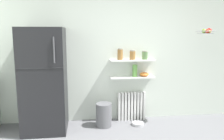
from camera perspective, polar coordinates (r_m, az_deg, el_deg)
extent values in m
cube|color=silver|center=(4.37, 1.34, 4.24)|extent=(7.04, 0.10, 2.60)
cube|color=black|center=(4.04, -16.67, -2.47)|extent=(0.72, 0.71, 1.78)
cube|color=#262628|center=(3.65, -17.79, 0.42)|extent=(0.71, 0.01, 0.01)
cylinder|color=#4C4C51|center=(3.57, -14.39, 4.90)|extent=(0.02, 0.02, 0.40)
cube|color=white|center=(4.46, 1.78, -9.13)|extent=(0.04, 0.12, 0.55)
cube|color=white|center=(4.47, 2.57, -9.10)|extent=(0.04, 0.12, 0.55)
cube|color=white|center=(4.48, 3.36, -9.06)|extent=(0.04, 0.12, 0.55)
cube|color=white|center=(4.49, 4.14, -9.02)|extent=(0.04, 0.12, 0.55)
cube|color=white|center=(4.50, 4.92, -8.98)|extent=(0.04, 0.12, 0.55)
cube|color=white|center=(4.51, 5.69, -8.94)|extent=(0.04, 0.12, 0.55)
cube|color=white|center=(4.53, 6.46, -8.90)|extent=(0.04, 0.12, 0.55)
cube|color=white|center=(4.54, 7.22, -8.85)|extent=(0.04, 0.12, 0.55)
cube|color=white|center=(4.56, 7.98, -8.81)|extent=(0.04, 0.12, 0.55)
cube|color=white|center=(4.33, 5.10, -1.82)|extent=(0.85, 0.22, 0.02)
cube|color=white|center=(4.27, 5.17, 2.45)|extent=(0.85, 0.22, 0.02)
cylinder|color=olive|center=(4.22, 2.05, 3.89)|extent=(0.10, 0.10, 0.19)
cylinder|color=gray|center=(4.21, 2.06, 5.33)|extent=(0.09, 0.09, 0.02)
cylinder|color=olive|center=(4.26, 5.19, 3.68)|extent=(0.10, 0.10, 0.16)
cylinder|color=gray|center=(4.26, 5.20, 4.88)|extent=(0.10, 0.10, 0.02)
cylinder|color=#5B7F4C|center=(4.32, 8.25, 3.60)|extent=(0.10, 0.10, 0.14)
cylinder|color=gray|center=(4.31, 8.28, 4.69)|extent=(0.10, 0.10, 0.02)
cylinder|color=#66A84C|center=(4.31, 5.76, -0.16)|extent=(0.09, 0.09, 0.23)
ellipsoid|color=orange|center=(4.37, 8.10, -1.07)|extent=(0.18, 0.18, 0.08)
cylinder|color=slate|center=(4.20, -2.06, -11.21)|extent=(0.28, 0.28, 0.43)
cylinder|color=#B7B7BC|center=(4.34, 6.51, -13.27)|extent=(0.22, 0.22, 0.05)
torus|color=#B2B2B7|center=(4.35, 22.41, 9.02)|extent=(0.34, 0.34, 0.01)
cylinder|color=#A8A8AD|center=(4.35, 22.37, 8.50)|extent=(0.27, 0.27, 0.01)
sphere|color=red|center=(4.39, 23.22, 9.10)|extent=(0.09, 0.09, 0.09)
sphere|color=red|center=(4.38, 22.20, 9.05)|extent=(0.07, 0.07, 0.07)
sphere|color=#7FAD38|center=(4.33, 22.09, 9.08)|extent=(0.08, 0.08, 0.08)
sphere|color=red|center=(4.32, 22.85, 9.00)|extent=(0.07, 0.07, 0.07)
ellipsoid|color=yellow|center=(4.34, 23.08, 8.92)|extent=(0.05, 0.17, 0.04)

